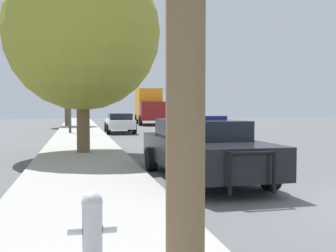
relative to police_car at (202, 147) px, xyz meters
name	(u,v)px	position (x,y,z in m)	size (l,w,h in m)	color
sidewalk_left	(89,218)	(-2.78, -3.32, -0.70)	(3.00, 110.00, 0.13)	#A3A099
police_car	(202,147)	(0.00, 0.00, 0.00)	(2.24, 5.38, 1.52)	black
fire_hydrant	(92,227)	(-2.81, -5.48, -0.23)	(0.49, 0.21, 0.77)	#B7BCC1
traffic_light	(96,67)	(-1.77, 16.87, 3.44)	(4.32, 0.35, 5.77)	#424247
car_background_midblock	(120,122)	(-0.20, 18.27, -0.06)	(1.95, 4.66, 1.31)	silver
car_background_oncoming	(185,121)	(4.53, 19.23, -0.03)	(2.20, 4.04, 1.40)	silver
box_truck	(149,106)	(3.93, 31.11, 1.07)	(2.73, 7.22, 3.48)	maroon
tree_sidewalk_near	(82,33)	(-2.74, 5.48, 3.58)	(5.47, 5.47, 6.96)	brown
tree_sidewalk_far	(66,77)	(-3.82, 26.83, 3.52)	(3.77, 3.77, 6.05)	brown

